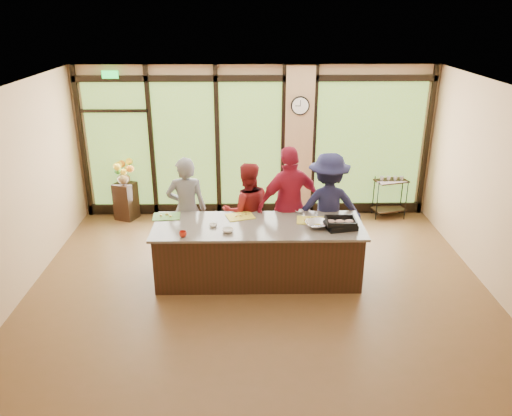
{
  "coord_description": "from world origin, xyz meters",
  "views": [
    {
      "loc": [
        -0.15,
        -6.63,
        4.02
      ],
      "look_at": [
        -0.03,
        0.4,
        1.16
      ],
      "focal_mm": 35.0,
      "sensor_mm": 36.0,
      "label": 1
    }
  ],
  "objects_px": {
    "island_base": "(258,253)",
    "roasting_pan": "(341,226)",
    "flower_stand": "(126,201)",
    "cook_right": "(328,207)",
    "bar_cart": "(390,193)",
    "cook_left": "(187,210)"
  },
  "relations": [
    {
      "from": "island_base",
      "to": "roasting_pan",
      "type": "distance_m",
      "value": 1.34
    },
    {
      "from": "island_base",
      "to": "flower_stand",
      "type": "height_order",
      "value": "island_base"
    },
    {
      "from": "cook_right",
      "to": "bar_cart",
      "type": "bearing_deg",
      "value": -134.42
    },
    {
      "from": "cook_left",
      "to": "cook_right",
      "type": "height_order",
      "value": "cook_right"
    },
    {
      "from": "island_base",
      "to": "cook_right",
      "type": "relative_size",
      "value": 1.68
    },
    {
      "from": "cook_left",
      "to": "roasting_pan",
      "type": "xyz_separation_m",
      "value": [
        2.4,
        -0.81,
        0.06
      ]
    },
    {
      "from": "roasting_pan",
      "to": "bar_cart",
      "type": "xyz_separation_m",
      "value": [
        1.48,
        2.58,
        -0.44
      ]
    },
    {
      "from": "island_base",
      "to": "cook_right",
      "type": "bearing_deg",
      "value": 30.82
    },
    {
      "from": "bar_cart",
      "to": "roasting_pan",
      "type": "bearing_deg",
      "value": -135.97
    },
    {
      "from": "flower_stand",
      "to": "bar_cart",
      "type": "xyz_separation_m",
      "value": [
        5.33,
        0.0,
        0.14
      ]
    },
    {
      "from": "island_base",
      "to": "bar_cart",
      "type": "distance_m",
      "value": 3.66
    },
    {
      "from": "island_base",
      "to": "cook_left",
      "type": "relative_size",
      "value": 1.72
    },
    {
      "from": "roasting_pan",
      "to": "flower_stand",
      "type": "bearing_deg",
      "value": 133.91
    },
    {
      "from": "roasting_pan",
      "to": "bar_cart",
      "type": "height_order",
      "value": "roasting_pan"
    },
    {
      "from": "cook_right",
      "to": "roasting_pan",
      "type": "height_order",
      "value": "cook_right"
    },
    {
      "from": "cook_right",
      "to": "roasting_pan",
      "type": "xyz_separation_m",
      "value": [
        0.07,
        -0.83,
        0.04
      ]
    },
    {
      "from": "roasting_pan",
      "to": "bar_cart",
      "type": "bearing_deg",
      "value": 47.96
    },
    {
      "from": "roasting_pan",
      "to": "flower_stand",
      "type": "height_order",
      "value": "roasting_pan"
    },
    {
      "from": "roasting_pan",
      "to": "flower_stand",
      "type": "relative_size",
      "value": 0.59
    },
    {
      "from": "island_base",
      "to": "bar_cart",
      "type": "relative_size",
      "value": 3.58
    },
    {
      "from": "cook_right",
      "to": "bar_cart",
      "type": "height_order",
      "value": "cook_right"
    },
    {
      "from": "cook_left",
      "to": "bar_cart",
      "type": "height_order",
      "value": "cook_left"
    }
  ]
}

